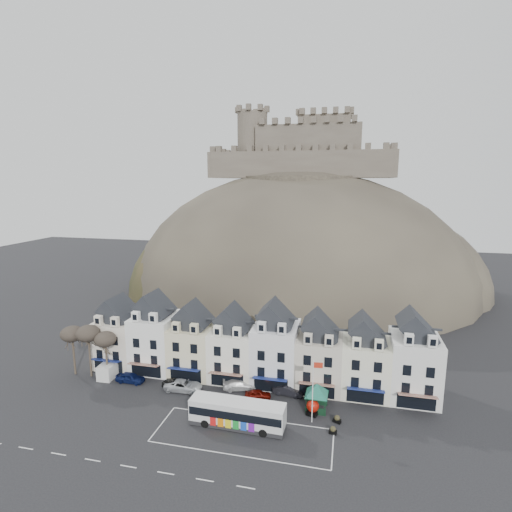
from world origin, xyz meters
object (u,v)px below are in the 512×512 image
at_px(car_silver, 183,386).
at_px(car_charcoal, 288,390).
at_px(red_buoy, 313,407).
at_px(car_white, 240,385).
at_px(car_navy, 130,378).
at_px(bus, 237,412).
at_px(flagpole, 314,387).
at_px(white_van, 111,368).
at_px(car_maroon, 258,394).
at_px(car_black, 176,385).
at_px(bus_shelter, 317,389).

distance_m(car_silver, car_charcoal, 15.77).
xyz_separation_m(red_buoy, car_silver, (-19.60, 1.87, -0.29)).
distance_m(car_white, car_charcoal, 7.38).
relative_size(car_navy, car_white, 0.89).
height_order(bus, car_white, bus).
xyz_separation_m(car_navy, car_charcoal, (24.74, 1.91, -0.04)).
relative_size(bus, car_silver, 2.23).
bearing_deg(flagpole, white_van, 170.48).
xyz_separation_m(car_silver, car_charcoal, (15.60, 2.32, -0.05)).
xyz_separation_m(flagpole, car_navy, (-28.91, 4.08, -4.20)).
distance_m(car_maroon, car_charcoal, 4.57).
relative_size(car_black, car_maroon, 1.14).
bearing_deg(car_maroon, car_white, 46.38).
bearing_deg(car_black, car_silver, -82.27).
bearing_deg(car_black, car_maroon, -78.30).
height_order(flagpole, car_navy, flagpole).
height_order(bus_shelter, car_silver, bus_shelter).
relative_size(white_van, car_charcoal, 1.17).
xyz_separation_m(car_black, car_silver, (1.20, -0.05, 0.08)).
xyz_separation_m(car_silver, car_white, (8.22, 2.32, -0.04)).
relative_size(red_buoy, white_van, 0.40).
distance_m(car_black, car_silver, 1.20).
height_order(flagpole, car_silver, flagpole).
bearing_deg(car_maroon, car_black, 78.67).
bearing_deg(car_black, car_charcoal, -72.11).
bearing_deg(car_navy, car_white, -83.44).
relative_size(bus, car_navy, 2.72).
relative_size(bus_shelter, white_van, 1.17).
height_order(flagpole, car_black, flagpole).
relative_size(white_van, car_white, 1.02).
bearing_deg(red_buoy, car_white, 159.79).
bearing_deg(car_charcoal, car_navy, 99.93).
distance_m(red_buoy, flagpole, 4.30).
bearing_deg(white_van, car_navy, -21.43).
relative_size(white_van, car_maroon, 1.38).
bearing_deg(bus_shelter, car_white, 167.08).
distance_m(car_navy, car_charcoal, 24.81).
height_order(car_silver, car_maroon, car_silver).
distance_m(car_navy, car_black, 7.95).
height_order(red_buoy, car_maroon, red_buoy).
bearing_deg(white_van, bus, -22.25).
bearing_deg(car_maroon, white_van, 73.69).
bearing_deg(car_maroon, flagpole, -128.83).
xyz_separation_m(flagpole, car_maroon, (-8.30, 4.05, -4.33)).
bearing_deg(car_black, car_white, -66.25).
xyz_separation_m(bus, car_black, (-11.58, 6.79, -1.22)).
distance_m(white_van, car_black, 12.39).
bearing_deg(bus_shelter, bus, -146.45).
xyz_separation_m(bus_shelter, car_maroon, (-8.53, 0.98, -2.39)).
distance_m(car_silver, car_maroon, 11.48).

